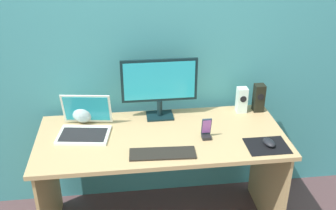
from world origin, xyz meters
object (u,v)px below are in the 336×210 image
at_px(monitor, 159,85).
at_px(laptop, 85,126).
at_px(fishbowl, 83,111).
at_px(mouse, 269,142).
at_px(speaker_near_monitor, 242,100).
at_px(speaker_right, 259,98).
at_px(keyboard_external, 162,154).
at_px(phone_in_dock, 206,131).

distance_m(monitor, laptop, 0.55).
height_order(fishbowl, mouse, fishbowl).
xyz_separation_m(monitor, speaker_near_monitor, (0.57, 0.01, -0.15)).
bearing_deg(speaker_right, speaker_near_monitor, -179.99).
bearing_deg(speaker_near_monitor, monitor, -179.33).
bearing_deg(keyboard_external, fishbowl, 139.09).
relative_size(speaker_near_monitor, phone_in_dock, 1.30).
height_order(speaker_right, keyboard_external, speaker_right).
height_order(fishbowl, phone_in_dock, fishbowl).
bearing_deg(speaker_near_monitor, laptop, -171.45).
xyz_separation_m(speaker_near_monitor, keyboard_external, (-0.60, -0.47, -0.09)).
xyz_separation_m(speaker_near_monitor, mouse, (0.04, -0.45, -0.07)).
bearing_deg(mouse, speaker_right, 70.53).
bearing_deg(phone_in_dock, keyboard_external, -152.91).
bearing_deg(fishbowl, keyboard_external, -43.90).
distance_m(speaker_near_monitor, fishbowl, 1.08).
bearing_deg(keyboard_external, speaker_near_monitor, 40.70).
height_order(keyboard_external, mouse, mouse).
bearing_deg(laptop, phone_in_dock, -11.91).
relative_size(speaker_right, phone_in_dock, 1.42).
relative_size(mouse, phone_in_dock, 0.72).
xyz_separation_m(monitor, laptop, (-0.49, -0.15, -0.19)).
distance_m(monitor, mouse, 0.79).
bearing_deg(speaker_right, laptop, -172.32).
height_order(speaker_near_monitor, phone_in_dock, speaker_near_monitor).
bearing_deg(monitor, mouse, -35.68).
height_order(monitor, fishbowl, monitor).
bearing_deg(monitor, keyboard_external, -93.87).
distance_m(speaker_right, laptop, 1.20).
relative_size(monitor, fishbowl, 3.19).
relative_size(keyboard_external, mouse, 3.85).
bearing_deg(speaker_near_monitor, mouse, -84.44).
xyz_separation_m(mouse, phone_in_dock, (-0.36, 0.13, 0.03)).
relative_size(laptop, keyboard_external, 0.92).
bearing_deg(phone_in_dock, fishbowl, 157.87).
distance_m(speaker_near_monitor, phone_in_dock, 0.45).
bearing_deg(monitor, speaker_near_monitor, 0.67).
relative_size(speaker_near_monitor, mouse, 1.80).
height_order(monitor, mouse, monitor).
bearing_deg(laptop, fishbowl, 95.86).
height_order(speaker_near_monitor, fishbowl, speaker_near_monitor).
height_order(monitor, phone_in_dock, monitor).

